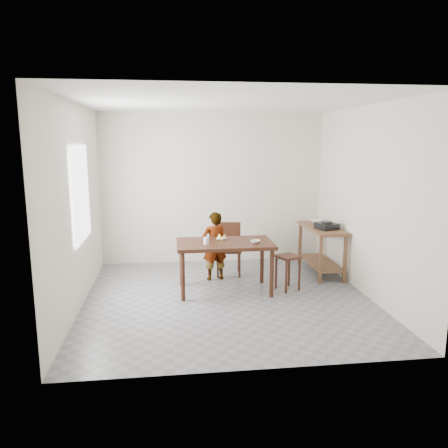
{
  "coord_description": "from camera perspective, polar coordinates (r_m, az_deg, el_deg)",
  "views": [
    {
      "loc": [
        -0.79,
        -5.86,
        2.2
      ],
      "look_at": [
        0.0,
        0.4,
        1.0
      ],
      "focal_mm": 35.0,
      "sensor_mm": 36.0,
      "label": 1
    }
  ],
  "objects": [
    {
      "name": "floor",
      "position": [
        6.31,
        0.46,
        -9.82
      ],
      "size": [
        4.0,
        4.0,
        0.04
      ],
      "primitive_type": "cube",
      "color": "slate",
      "rests_on": "ground"
    },
    {
      "name": "stool",
      "position": [
        6.64,
        8.32,
        -6.29
      ],
      "size": [
        0.39,
        0.39,
        0.53
      ],
      "primitive_type": null,
      "rotation": [
        0.0,
        0.0,
        0.4
      ],
      "color": "#361A0F",
      "rests_on": "floor"
    },
    {
      "name": "prep_counter",
      "position": [
        7.52,
        12.55,
        -3.34
      ],
      "size": [
        0.5,
        1.2,
        0.8
      ],
      "primitive_type": null,
      "color": "brown",
      "rests_on": "floor"
    },
    {
      "name": "wall_right",
      "position": [
        6.55,
        18.3,
        2.77
      ],
      "size": [
        0.04,
        4.0,
        2.7
      ],
      "primitive_type": "cube",
      "color": "silver",
      "rests_on": "ground"
    },
    {
      "name": "wall_back",
      "position": [
        7.96,
        -1.46,
        4.64
      ],
      "size": [
        4.0,
        0.04,
        2.7
      ],
      "primitive_type": "cube",
      "color": "silver",
      "rests_on": "ground"
    },
    {
      "name": "serving_bowl",
      "position": [
        7.73,
        11.94,
        0.32
      ],
      "size": [
        0.25,
        0.25,
        0.06
      ],
      "primitive_type": "imported",
      "rotation": [
        0.0,
        0.0,
        0.11
      ],
      "color": "silver",
      "rests_on": "prep_counter"
    },
    {
      "name": "child",
      "position": [
        6.97,
        -1.25,
        -2.9
      ],
      "size": [
        0.45,
        0.34,
        1.11
      ],
      "primitive_type": "imported",
      "rotation": [
        0.0,
        0.0,
        3.34
      ],
      "color": "silver",
      "rests_on": "floor"
    },
    {
      "name": "dining_table",
      "position": [
        6.47,
        0.11,
        -5.61
      ],
      "size": [
        1.4,
        0.8,
        0.75
      ],
      "primitive_type": null,
      "color": "#361A0F",
      "rests_on": "floor"
    },
    {
      "name": "wall_front",
      "position": [
        4.01,
        4.32,
        -1.51
      ],
      "size": [
        4.0,
        0.04,
        2.7
      ],
      "primitive_type": "cube",
      "color": "silver",
      "rests_on": "ground"
    },
    {
      "name": "gas_burner",
      "position": [
        7.24,
        13.27,
        -0.27
      ],
      "size": [
        0.37,
        0.37,
        0.1
      ],
      "primitive_type": "cube",
      "rotation": [
        0.0,
        0.0,
        0.3
      ],
      "color": "black",
      "rests_on": "prep_counter"
    },
    {
      "name": "ceiling",
      "position": [
        5.93,
        0.5,
        15.8
      ],
      "size": [
        4.0,
        4.0,
        0.04
      ],
      "primitive_type": "cube",
      "color": "white",
      "rests_on": "wall_back"
    },
    {
      "name": "glass_tumbler",
      "position": [
        6.25,
        -2.32,
        -2.21
      ],
      "size": [
        0.08,
        0.08,
        0.1
      ],
      "primitive_type": "cylinder",
      "rotation": [
        0.0,
        0.0,
        0.04
      ],
      "color": "white",
      "rests_on": "dining_table"
    },
    {
      "name": "banana",
      "position": [
        6.49,
        -0.35,
        -1.86
      ],
      "size": [
        0.19,
        0.15,
        0.06
      ],
      "primitive_type": null,
      "rotation": [
        0.0,
        0.0,
        -0.2
      ],
      "color": "gold",
      "rests_on": "dining_table"
    },
    {
      "name": "small_bowl",
      "position": [
        6.33,
        4.1,
        -2.3
      ],
      "size": [
        0.18,
        0.18,
        0.04
      ],
      "primitive_type": "imported",
      "rotation": [
        0.0,
        0.0,
        0.41
      ],
      "color": "silver",
      "rests_on": "dining_table"
    },
    {
      "name": "window_pane",
      "position": [
        6.21,
        -18.14,
        3.77
      ],
      "size": [
        0.02,
        1.1,
        1.3
      ],
      "primitive_type": "cube",
      "color": "white",
      "rests_on": "wall_left"
    },
    {
      "name": "dining_chair",
      "position": [
        7.26,
        0.59,
        -3.35
      ],
      "size": [
        0.46,
        0.46,
        0.86
      ],
      "primitive_type": null,
      "rotation": [
        0.0,
        0.0,
        -0.11
      ],
      "color": "#361A0F",
      "rests_on": "floor"
    },
    {
      "name": "wall_left",
      "position": [
        6.05,
        -18.87,
        2.11
      ],
      "size": [
        0.04,
        4.0,
        2.7
      ],
      "primitive_type": "cube",
      "color": "silver",
      "rests_on": "ground"
    }
  ]
}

